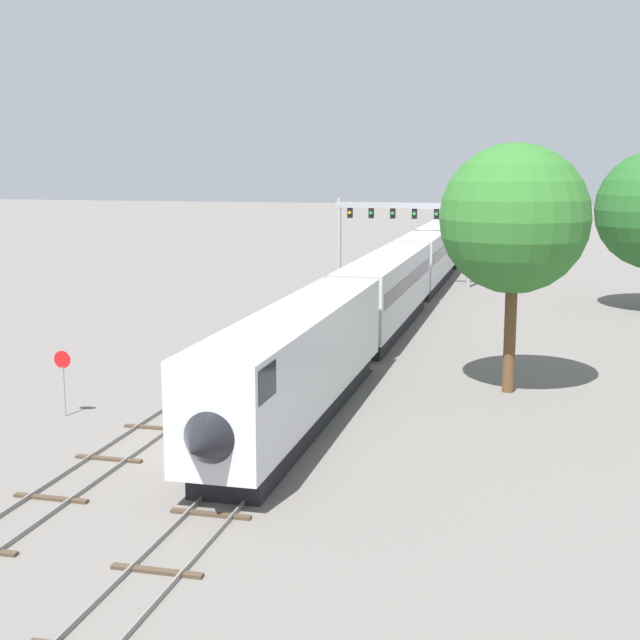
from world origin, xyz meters
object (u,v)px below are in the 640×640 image
Objects in this scene: passenger_train at (454,236)px; stop_sign at (63,374)px; trackside_tree_mid at (514,219)px; signal_gantry at (403,221)px.

stop_sign is at bearing -98.52° from passenger_train.
stop_sign is 0.25× the size of trackside_tree_mid.
signal_gantry is 1.04× the size of trackside_tree_mid.
passenger_train is at bearing 81.48° from stop_sign.
trackside_tree_mid is at bearing -73.47° from signal_gantry.
passenger_train is 52.57× the size of stop_sign.
stop_sign is (-7.75, -44.42, -3.76)m from signal_gantry.
signal_gantry is 37.19m from trackside_tree_mid.
signal_gantry is at bearing -95.76° from passenger_train.
stop_sign is (-10.00, -66.73, -0.74)m from passenger_train.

